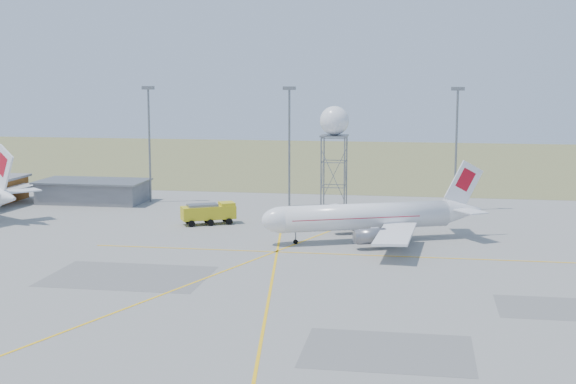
# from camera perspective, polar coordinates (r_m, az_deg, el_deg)

# --- Properties ---
(ground) EXTENTS (400.00, 400.00, 0.00)m
(ground) POSITION_cam_1_polar(r_m,az_deg,el_deg) (73.55, -0.64, -9.53)
(ground) COLOR #9B9B96
(ground) RESTS_ON ground
(grass_strip) EXTENTS (400.00, 120.00, 0.03)m
(grass_strip) POSITION_cam_1_polar(r_m,az_deg,el_deg) (210.46, 6.08, 2.20)
(grass_strip) COLOR olive
(grass_strip) RESTS_ON ground
(building_grey) EXTENTS (19.00, 10.00, 3.90)m
(building_grey) POSITION_cam_1_polar(r_m,az_deg,el_deg) (146.19, -13.70, 0.05)
(building_grey) COLOR slate
(building_grey) RESTS_ON ground
(mast_a) EXTENTS (2.20, 0.50, 20.50)m
(mast_a) POSITION_cam_1_polar(r_m,az_deg,el_deg) (143.33, -9.84, 4.06)
(mast_a) COLOR slate
(mast_a) RESTS_ON ground
(mast_b) EXTENTS (2.20, 0.50, 20.50)m
(mast_b) POSITION_cam_1_polar(r_m,az_deg,el_deg) (137.12, 0.09, 3.99)
(mast_b) COLOR slate
(mast_b) RESTS_ON ground
(mast_c) EXTENTS (2.20, 0.50, 20.50)m
(mast_c) POSITION_cam_1_polar(r_m,az_deg,el_deg) (135.41, 11.89, 3.76)
(mast_c) COLOR slate
(mast_c) RESTS_ON ground
(airliner_main) EXTENTS (30.45, 28.51, 10.77)m
(airliner_main) POSITION_cam_1_polar(r_m,az_deg,el_deg) (109.88, 5.81, -1.77)
(airliner_main) COLOR white
(airliner_main) RESTS_ON ground
(radar_tower) EXTENTS (4.81, 4.81, 17.40)m
(radar_tower) POSITION_cam_1_polar(r_m,az_deg,el_deg) (132.75, 3.30, 2.84)
(radar_tower) COLOR slate
(radar_tower) RESTS_ON ground
(fire_truck) EXTENTS (8.44, 6.19, 3.25)m
(fire_truck) POSITION_cam_1_polar(r_m,az_deg,el_deg) (122.10, -5.58, -1.57)
(fire_truck) COLOR gold
(fire_truck) RESTS_ON ground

